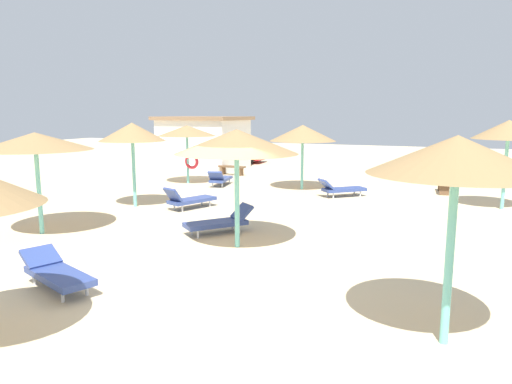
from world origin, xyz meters
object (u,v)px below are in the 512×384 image
(lounger_3, at_px, (220,222))
(lounger_1, at_px, (341,189))
(parasol_4, at_px, (187,131))
(lounger_0, at_px, (56,272))
(parked_car, at_px, (234,150))
(parasol_9, at_px, (509,130))
(bench_1, at_px, (232,169))
(beach_cabana, at_px, (204,143))
(parasol_1, at_px, (303,133))
(lounger_4, at_px, (220,179))
(bench_0, at_px, (444,185))
(parasol_5, at_px, (132,132))
(parasol_3, at_px, (237,142))
(lounger_5, at_px, (189,199))
(parasol_6, at_px, (457,156))
(parasol_8, at_px, (35,142))

(lounger_3, bearing_deg, lounger_1, 76.12)
(parasol_4, bearing_deg, lounger_0, -68.94)
(parked_car, bearing_deg, parasol_9, -33.78)
(bench_1, distance_m, beach_cabana, 3.54)
(parasol_1, relative_size, lounger_3, 1.51)
(lounger_4, height_order, bench_0, lounger_4)
(parasol_5, xyz_separation_m, lounger_1, (6.15, 4.85, -2.28))
(parasol_5, height_order, lounger_3, parasol_5)
(lounger_0, relative_size, parked_car, 0.49)
(parasol_9, xyz_separation_m, lounger_4, (-11.28, 0.78, -2.37))
(parasol_3, height_order, lounger_5, parasol_3)
(parasol_1, distance_m, lounger_0, 13.06)
(lounger_5, bearing_deg, parasol_1, 67.76)
(parasol_3, bearing_deg, parasol_1, 98.06)
(lounger_1, relative_size, lounger_3, 0.97)
(parasol_1, xyz_separation_m, bench_1, (-4.85, 2.99, -2.06))
(lounger_3, height_order, lounger_5, lounger_5)
(parasol_1, relative_size, lounger_1, 1.56)
(lounger_3, distance_m, lounger_5, 3.56)
(parked_car, bearing_deg, parasol_6, -56.99)
(parasol_6, relative_size, lounger_5, 1.52)
(parasol_5, height_order, lounger_1, parasol_5)
(parked_car, bearing_deg, lounger_4, -67.27)
(parasol_8, xyz_separation_m, lounger_4, (0.50, 9.47, -2.18))
(parked_car, bearing_deg, bench_0, -29.36)
(parasol_6, xyz_separation_m, parked_car, (-13.73, 21.14, -1.86))
(lounger_0, relative_size, bench_1, 1.32)
(parasol_1, xyz_separation_m, parasol_5, (-4.18, -5.97, 0.19))
(lounger_0, relative_size, lounger_3, 1.08)
(parasol_4, distance_m, lounger_1, 7.71)
(parasol_9, height_order, lounger_4, parasol_9)
(bench_1, bearing_deg, parasol_6, -54.32)
(parasol_1, relative_size, bench_0, 1.84)
(lounger_1, relative_size, parked_car, 0.44)
(bench_1, distance_m, parked_car, 6.51)
(parasol_4, distance_m, bench_1, 4.06)
(parasol_6, height_order, beach_cabana, beach_cabana)
(parasol_5, height_order, parasol_9, parasol_9)
(parasol_5, height_order, lounger_0, parasol_5)
(parasol_1, bearing_deg, lounger_4, -171.76)
(parasol_9, bearing_deg, bench_1, 160.93)
(lounger_0, bearing_deg, lounger_4, 103.86)
(parasol_5, distance_m, bench_0, 12.48)
(parasol_4, height_order, parasol_9, parasol_9)
(bench_0, bearing_deg, lounger_4, -168.19)
(parasol_1, xyz_separation_m, parasol_9, (7.60, -1.31, 0.29))
(lounger_1, height_order, parked_car, parked_car)
(parasol_6, relative_size, lounger_1, 1.64)
(parasol_5, relative_size, lounger_1, 1.62)
(lounger_3, relative_size, bench_1, 1.22)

